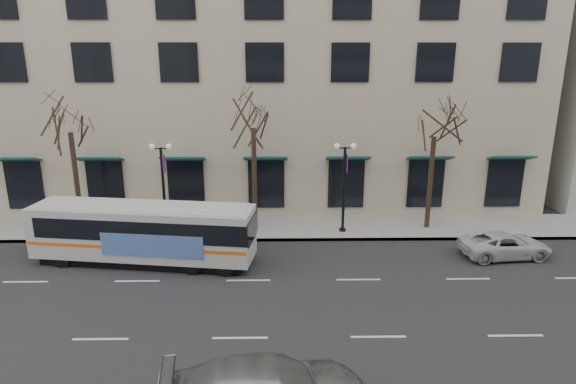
{
  "coord_description": "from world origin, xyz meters",
  "views": [
    {
      "loc": [
        1.5,
        -17.51,
        9.8
      ],
      "look_at": [
        1.81,
        2.84,
        4.0
      ],
      "focal_mm": 30.0,
      "sensor_mm": 36.0,
      "label": 1
    }
  ],
  "objects_px": {
    "tree_far_right": "(436,119)",
    "lamp_post_left": "(163,184)",
    "tree_far_mid": "(253,111)",
    "lamp_post_right": "(344,184)",
    "city_bus": "(145,232)",
    "tree_far_left": "(68,115)",
    "white_pickup": "(505,245)"
  },
  "relations": [
    {
      "from": "tree_far_right",
      "to": "lamp_post_left",
      "type": "bearing_deg",
      "value": -177.71
    },
    {
      "from": "tree_far_mid",
      "to": "lamp_post_right",
      "type": "relative_size",
      "value": 1.64
    },
    {
      "from": "lamp_post_right",
      "to": "city_bus",
      "type": "bearing_deg",
      "value": -159.29
    },
    {
      "from": "tree_far_right",
      "to": "lamp_post_left",
      "type": "xyz_separation_m",
      "value": [
        -14.99,
        -0.6,
        -3.48
      ]
    },
    {
      "from": "tree_far_mid",
      "to": "tree_far_right",
      "type": "xyz_separation_m",
      "value": [
        10.0,
        -0.0,
        -0.48
      ]
    },
    {
      "from": "lamp_post_right",
      "to": "city_bus",
      "type": "height_order",
      "value": "lamp_post_right"
    },
    {
      "from": "lamp_post_right",
      "to": "tree_far_left",
      "type": "bearing_deg",
      "value": 177.71
    },
    {
      "from": "tree_far_left",
      "to": "white_pickup",
      "type": "bearing_deg",
      "value": -9.9
    },
    {
      "from": "white_pickup",
      "to": "tree_far_left",
      "type": "bearing_deg",
      "value": 74.42
    },
    {
      "from": "tree_far_mid",
      "to": "tree_far_right",
      "type": "relative_size",
      "value": 1.06
    },
    {
      "from": "lamp_post_left",
      "to": "tree_far_right",
      "type": "bearing_deg",
      "value": 2.29
    },
    {
      "from": "lamp_post_left",
      "to": "tree_far_left",
      "type": "bearing_deg",
      "value": 173.17
    },
    {
      "from": "tree_far_mid",
      "to": "city_bus",
      "type": "bearing_deg",
      "value": -139.07
    },
    {
      "from": "tree_far_right",
      "to": "lamp_post_right",
      "type": "relative_size",
      "value": 1.55
    },
    {
      "from": "tree_far_right",
      "to": "city_bus",
      "type": "bearing_deg",
      "value": -163.68
    },
    {
      "from": "lamp_post_left",
      "to": "white_pickup",
      "type": "bearing_deg",
      "value": -10.76
    },
    {
      "from": "lamp_post_right",
      "to": "city_bus",
      "type": "relative_size",
      "value": 0.47
    },
    {
      "from": "tree_far_mid",
      "to": "white_pickup",
      "type": "height_order",
      "value": "tree_far_mid"
    },
    {
      "from": "lamp_post_left",
      "to": "white_pickup",
      "type": "distance_m",
      "value": 18.23
    },
    {
      "from": "city_bus",
      "to": "tree_far_left",
      "type": "bearing_deg",
      "value": 145.93
    },
    {
      "from": "tree_far_left",
      "to": "tree_far_right",
      "type": "bearing_deg",
      "value": 0.0
    },
    {
      "from": "lamp_post_left",
      "to": "city_bus",
      "type": "bearing_deg",
      "value": -91.6
    },
    {
      "from": "tree_far_mid",
      "to": "lamp_post_right",
      "type": "bearing_deg",
      "value": -6.83
    },
    {
      "from": "tree_far_left",
      "to": "tree_far_mid",
      "type": "height_order",
      "value": "tree_far_mid"
    },
    {
      "from": "tree_far_left",
      "to": "tree_far_right",
      "type": "relative_size",
      "value": 1.03
    },
    {
      "from": "tree_far_left",
      "to": "city_bus",
      "type": "height_order",
      "value": "tree_far_left"
    },
    {
      "from": "lamp_post_right",
      "to": "lamp_post_left",
      "type": "bearing_deg",
      "value": 180.0
    },
    {
      "from": "lamp_post_right",
      "to": "white_pickup",
      "type": "distance_m",
      "value": 8.78
    },
    {
      "from": "tree_far_left",
      "to": "lamp_post_left",
      "type": "distance_m",
      "value": 6.29
    },
    {
      "from": "city_bus",
      "to": "tree_far_mid",
      "type": "bearing_deg",
      "value": 48.91
    },
    {
      "from": "tree_far_left",
      "to": "lamp_post_right",
      "type": "bearing_deg",
      "value": -2.29
    },
    {
      "from": "tree_far_left",
      "to": "lamp_post_right",
      "type": "relative_size",
      "value": 1.6
    }
  ]
}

